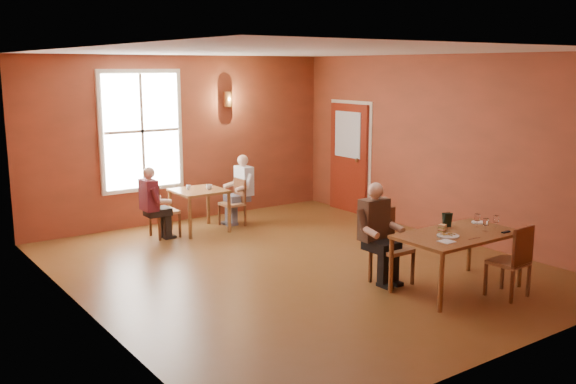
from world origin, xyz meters
TOP-DOWN VIEW (x-y plane):
  - ground at (0.00, 0.00)m, footprint 6.00×7.00m
  - wall_back at (0.00, 3.50)m, footprint 6.00×0.04m
  - wall_front at (0.00, -3.50)m, footprint 6.00×0.04m
  - wall_left at (-3.00, 0.00)m, footprint 0.04×7.00m
  - wall_right at (3.00, 0.00)m, footprint 0.04×7.00m
  - ceiling at (0.00, 0.00)m, footprint 6.00×7.00m
  - window at (-0.80, 3.45)m, footprint 1.36×0.10m
  - door at (2.94, 2.30)m, footprint 0.12×1.04m
  - wall_sconce at (0.90, 3.40)m, footprint 0.16×0.16m
  - main_table at (1.09, -1.96)m, footprint 1.58×0.89m
  - chair_diner_main at (0.59, -1.31)m, footprint 0.43×0.43m
  - diner_main at (0.59, -1.34)m, footprint 0.51×0.51m
  - chair_empty at (1.42, -2.48)m, footprint 0.43×0.43m
  - plate_food at (0.86, -1.99)m, footprint 0.30×0.30m
  - sandwich at (0.91, -1.86)m, footprint 0.10×0.10m
  - goblet_a at (1.55, -1.88)m, footprint 0.09×0.09m
  - goblet_b at (1.69, -2.07)m, footprint 0.09×0.09m
  - goblet_c at (1.44, -2.10)m, footprint 0.09×0.09m
  - menu_stand at (1.21, -1.67)m, footprint 0.13×0.09m
  - knife at (1.04, -2.25)m, footprint 0.19×0.03m
  - napkin at (0.66, -2.14)m, footprint 0.17×0.17m
  - side_plate at (1.75, -1.75)m, footprint 0.20×0.20m
  - sunglasses at (1.61, -2.29)m, footprint 0.13×0.04m
  - second_table at (-0.17, 2.59)m, footprint 0.82×0.82m
  - chair_diner_white at (0.48, 2.59)m, footprint 0.37×0.37m
  - diner_white at (0.51, 2.59)m, footprint 0.48×0.48m
  - chair_diner_maroon at (-0.82, 2.59)m, footprint 0.40×0.40m
  - diner_maroon at (-0.85, 2.59)m, footprint 0.47×0.47m
  - cup_a at (-0.02, 2.51)m, footprint 0.14×0.14m
  - cup_b at (-0.31, 2.70)m, footprint 0.10×0.10m

SIDE VIEW (x-z plane):
  - ground at x=0.00m, z-range -0.01..0.01m
  - second_table at x=-0.17m, z-range 0.00..0.73m
  - main_table at x=1.09m, z-range 0.00..0.74m
  - chair_diner_white at x=0.48m, z-range 0.00..0.84m
  - chair_diner_maroon at x=-0.82m, z-range 0.00..0.91m
  - chair_empty at x=1.42m, z-range 0.00..0.91m
  - chair_diner_main at x=0.59m, z-range 0.00..0.97m
  - diner_maroon at x=-0.85m, z-range 0.00..1.17m
  - diner_white at x=0.51m, z-range 0.00..1.20m
  - diner_main at x=0.59m, z-range 0.00..1.28m
  - knife at x=1.04m, z-range 0.74..0.75m
  - napkin at x=0.66m, z-range 0.74..0.75m
  - side_plate at x=1.75m, z-range 0.74..0.76m
  - sunglasses at x=1.61m, z-range 0.74..0.76m
  - plate_food at x=0.86m, z-range 0.74..0.78m
  - cup_b at x=-0.31m, z-range 0.73..0.81m
  - cup_a at x=-0.02m, z-range 0.73..0.81m
  - sandwich at x=0.91m, z-range 0.74..0.84m
  - goblet_b at x=1.69m, z-range 0.74..0.92m
  - goblet_c at x=1.44m, z-range 0.74..0.93m
  - goblet_a at x=1.55m, z-range 0.74..0.93m
  - menu_stand at x=1.21m, z-range 0.74..0.93m
  - door at x=2.94m, z-range 0.00..2.10m
  - wall_back at x=0.00m, z-range 0.00..3.00m
  - wall_front at x=0.00m, z-range 0.00..3.00m
  - wall_left at x=-3.00m, z-range 0.00..3.00m
  - wall_right at x=3.00m, z-range 0.00..3.00m
  - window at x=-0.80m, z-range 0.72..2.68m
  - wall_sconce at x=0.90m, z-range 2.06..2.34m
  - ceiling at x=0.00m, z-range 2.98..3.02m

